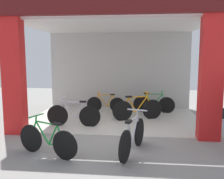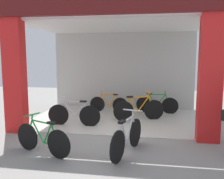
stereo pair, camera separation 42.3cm
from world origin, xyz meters
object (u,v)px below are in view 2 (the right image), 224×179
Objects in this scene: bicycle_inside_3 at (74,114)px; bicycle_parked_1 at (42,139)px; bicycle_inside_0 at (139,109)px; bicycle_inside_2 at (157,104)px; bicycle_inside_1 at (109,104)px; bicycle_parked_0 at (127,137)px.

bicycle_inside_3 reaches higher than bicycle_parked_1.
bicycle_inside_0 is 1.36m from bicycle_inside_2.
bicycle_inside_1 is (-1.22, 1.09, -0.05)m from bicycle_inside_0.
bicycle_parked_0 reaches higher than bicycle_parked_1.
bicycle_inside_1 is at bearing 80.54° from bicycle_parked_1.
bicycle_inside_0 is 2.92m from bicycle_parked_0.
bicycle_parked_0 is at bearing -91.90° from bicycle_inside_0.
bicycle_parked_1 is at bearing -119.97° from bicycle_inside_2.
bicycle_inside_2 is 3.36m from bicycle_inside_3.
bicycle_inside_0 is 1.12× the size of bicycle_parked_1.
bicycle_inside_1 is at bearing -176.36° from bicycle_inside_2.
bicycle_parked_1 is (-0.72, -4.32, 0.02)m from bicycle_inside_1.
bicycle_inside_2 is 1.06× the size of bicycle_parked_1.
bicycle_inside_1 is at bearing 105.58° from bicycle_parked_0.
bicycle_inside_1 is 2.18m from bicycle_inside_3.
bicycle_inside_1 is 0.91× the size of bicycle_parked_0.
bicycle_inside_3 is at bearing 133.45° from bicycle_parked_0.
bicycle_inside_1 is 1.01× the size of bicycle_parked_1.
bicycle_inside_0 is 1.05× the size of bicycle_inside_2.
bicycle_inside_2 is 5.12m from bicycle_parked_1.
bicycle_parked_0 is (1.85, -1.95, 0.01)m from bicycle_inside_3.
bicycle_parked_0 reaches higher than bicycle_inside_3.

